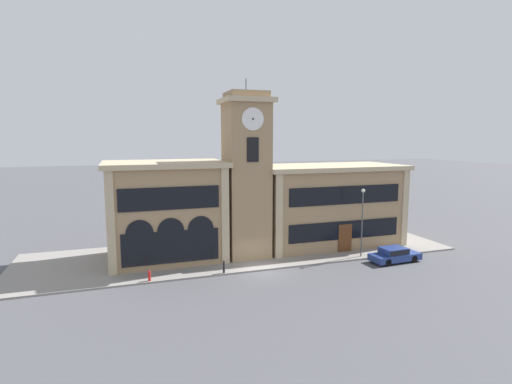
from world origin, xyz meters
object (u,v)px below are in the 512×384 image
at_px(parked_car_near, 394,254).
at_px(street_lamp, 362,213).
at_px(bollard, 224,267).
at_px(fire_hydrant, 149,276).

bearing_deg(parked_car_near, street_lamp, 134.12).
distance_m(parked_car_near, street_lamp, 4.78).
height_order(street_lamp, bollard, street_lamp).
bearing_deg(parked_car_near, bollard, 171.28).
xyz_separation_m(parked_car_near, fire_hydrant, (-22.10, 1.73, -0.16)).
bearing_deg(fire_hydrant, parked_car_near, -4.49).
distance_m(parked_car_near, fire_hydrant, 22.17).
height_order(parked_car_near, street_lamp, street_lamp).
relative_size(street_lamp, bollard, 6.20).
xyz_separation_m(street_lamp, bollard, (-13.74, -0.42, -3.72)).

